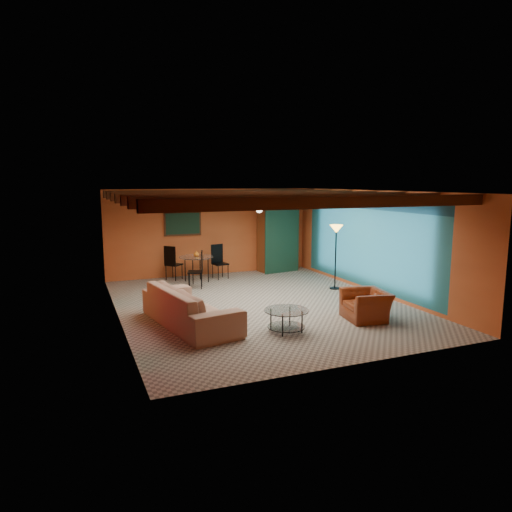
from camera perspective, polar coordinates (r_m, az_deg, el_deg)
name	(u,v)px	position (r m, az deg, el deg)	size (l,w,h in m)	color
room	(257,206)	(10.90, 0.18, 6.23)	(6.52, 8.01, 2.71)	#9C968B
sofa	(190,306)	(9.59, -8.13, -6.17)	(2.74, 1.07, 0.80)	#9C7865
armchair	(366,305)	(10.19, 13.42, -5.91)	(0.97, 0.85, 0.63)	maroon
coffee_table	(286,320)	(9.17, 3.76, -7.95)	(0.88, 0.88, 0.45)	silver
dining_table	(196,264)	(13.63, -7.36, -1.03)	(2.02, 2.02, 1.05)	silver
armoire	(278,238)	(15.16, 2.73, 2.26)	(1.25, 0.62, 2.20)	brown
floor_lamp	(336,257)	(12.77, 9.80, -0.12)	(0.36, 0.36, 1.78)	black
ceiling_fan	(259,206)	(10.80, 0.40, 6.19)	(1.50, 1.50, 0.44)	#472614
painting	(183,224)	(14.35, -9.04, 3.98)	(1.05, 0.03, 0.65)	black
potted_plant	(278,197)	(15.06, 2.77, 7.30)	(0.42, 0.36, 0.47)	#26661E
vase	(196,244)	(13.54, -7.41, 1.52)	(0.16, 0.16, 0.17)	orange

